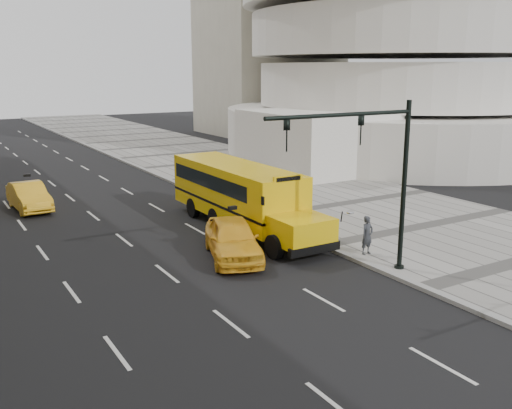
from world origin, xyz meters
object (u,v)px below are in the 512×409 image
traffic_signal (376,168)px  taxi_far (29,196)px  taxi_near (233,239)px  pedestrian (367,235)px  school_bus (239,191)px

traffic_signal → taxi_far: bearing=116.6°
taxi_near → traffic_signal: bearing=-36.2°
pedestrian → school_bus: bearing=101.9°
school_bus → pedestrian: bearing=-72.0°
taxi_near → taxi_far: 13.96m
pedestrian → traffic_signal: 3.97m
school_bus → taxi_near: bearing=-122.4°
taxi_near → taxi_far: (-5.56, 12.81, -0.08)m
school_bus → taxi_far: (-8.06, 8.86, -1.03)m
taxi_near → traffic_signal: traffic_signal is taller
school_bus → taxi_near: (-2.50, -3.94, -0.96)m
school_bus → taxi_far: size_ratio=2.60×
taxi_near → taxi_far: bearing=132.7°
taxi_far → pedestrian: (10.23, -15.55, 0.21)m
taxi_near → pedestrian: bearing=-11.1°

